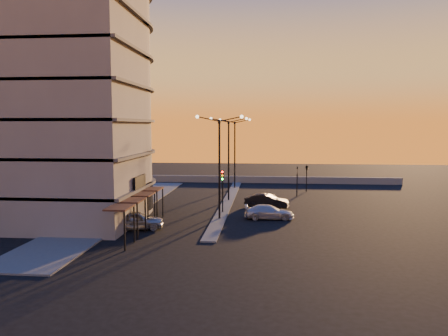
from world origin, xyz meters
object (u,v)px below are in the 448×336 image
(traffic_light_main, at_px, (223,184))
(car_hatchback, at_px, (136,220))
(car_sedan, at_px, (267,201))
(car_wagon, at_px, (269,212))
(streetlamp_mid, at_px, (229,152))

(traffic_light_main, bearing_deg, car_hatchback, -131.57)
(car_sedan, height_order, car_wagon, car_sedan)
(streetlamp_mid, relative_size, car_wagon, 2.12)
(car_sedan, bearing_deg, car_wagon, -167.98)
(car_hatchback, bearing_deg, car_sedan, -59.26)
(car_hatchback, height_order, car_sedan, car_hatchback)
(streetlamp_mid, distance_m, car_hatchback, 16.57)
(traffic_light_main, height_order, car_hatchback, traffic_light_main)
(car_sedan, relative_size, car_wagon, 1.01)
(streetlamp_mid, distance_m, car_wagon, 11.46)
(car_wagon, bearing_deg, car_hatchback, 111.82)
(traffic_light_main, xyz_separation_m, car_sedan, (4.31, 3.12, -2.15))
(streetlamp_mid, bearing_deg, car_hatchback, -114.21)
(car_hatchback, distance_m, car_sedan, 15.03)
(traffic_light_main, distance_m, car_wagon, 5.48)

